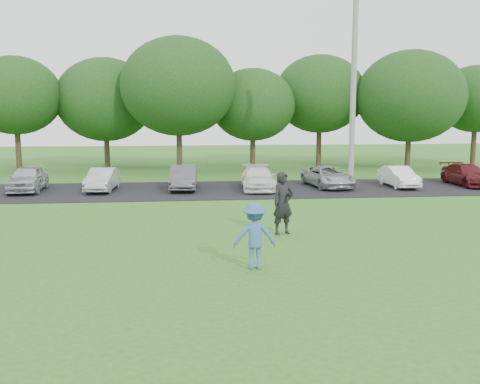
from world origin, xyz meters
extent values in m
plane|color=#336C1E|center=(0.00, 0.00, 0.00)|extent=(100.00, 100.00, 0.00)
cube|color=black|center=(0.00, 13.00, 0.01)|extent=(32.00, 6.50, 0.03)
cylinder|color=gray|center=(6.64, 12.70, 5.43)|extent=(0.28, 0.28, 10.86)
imported|color=#3B66A7|center=(-0.09, -0.67, 0.83)|extent=(1.08, 0.64, 1.65)
cylinder|color=white|center=(0.22, -0.62, 1.93)|extent=(0.28, 0.27, 0.13)
imported|color=black|center=(1.31, 3.00, 0.99)|extent=(0.85, 0.71, 1.99)
cube|color=black|center=(1.49, 2.82, 1.28)|extent=(0.17, 0.14, 0.10)
imported|color=#B3B6BB|center=(-9.31, 13.37, 0.66)|extent=(1.65, 3.75, 1.25)
imported|color=silver|center=(-5.73, 13.17, 0.58)|extent=(1.40, 3.43, 1.11)
imported|color=#54565B|center=(-1.77, 13.25, 0.62)|extent=(1.44, 3.66, 1.18)
imported|color=white|center=(1.90, 12.78, 0.60)|extent=(1.86, 4.01, 1.14)
imported|color=#B4B7BB|center=(5.62, 13.29, 0.57)|extent=(2.25, 4.05, 1.07)
imported|color=white|center=(9.27, 12.94, 0.56)|extent=(1.15, 3.23, 1.06)
imported|color=#571317|center=(13.13, 13.17, 0.58)|extent=(1.56, 3.79, 1.10)
cylinder|color=#38281C|center=(-12.50, 23.00, 1.35)|extent=(0.36, 0.36, 2.70)
ellipsoid|color=#214C19|center=(-12.50, 23.00, 4.93)|extent=(5.94, 5.94, 5.05)
cylinder|color=#38281C|center=(-7.00, 24.40, 1.10)|extent=(0.36, 0.36, 2.20)
ellipsoid|color=#214C19|center=(-7.00, 24.40, 4.71)|extent=(6.68, 6.68, 5.68)
cylinder|color=#38281C|center=(-2.00, 21.60, 1.35)|extent=(0.36, 0.36, 2.70)
ellipsoid|color=#214C19|center=(-2.00, 21.60, 5.48)|extent=(7.42, 7.42, 6.31)
cylinder|color=#38281C|center=(3.00, 23.00, 1.10)|extent=(0.36, 0.36, 2.20)
ellipsoid|color=#214C19|center=(3.00, 23.00, 4.36)|extent=(5.76, 5.76, 4.90)
cylinder|color=#38281C|center=(8.00, 24.40, 1.35)|extent=(0.36, 0.36, 2.70)
ellipsoid|color=#214C19|center=(8.00, 24.40, 5.14)|extent=(6.50, 6.50, 5.53)
cylinder|color=#38281C|center=(13.50, 21.60, 1.10)|extent=(0.36, 0.36, 2.20)
ellipsoid|color=#214C19|center=(13.50, 21.60, 4.92)|extent=(7.24, 7.24, 6.15)
cylinder|color=#38281C|center=(19.00, 23.00, 1.35)|extent=(0.36, 0.36, 2.70)
ellipsoid|color=#214C19|center=(19.00, 23.00, 4.79)|extent=(5.58, 5.58, 4.74)
camera|label=1|loc=(-1.84, -13.38, 3.83)|focal=40.00mm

